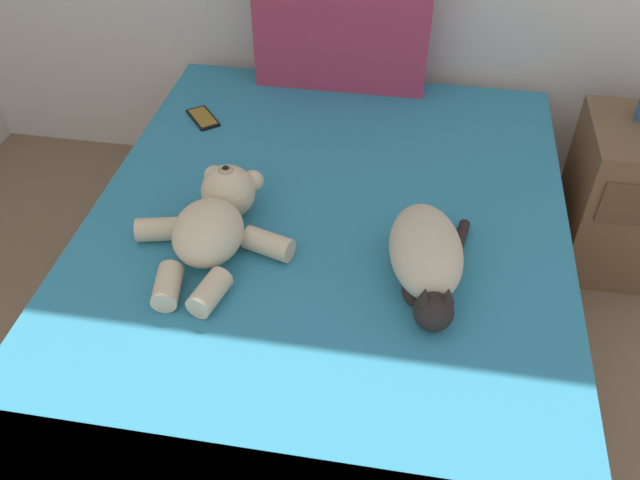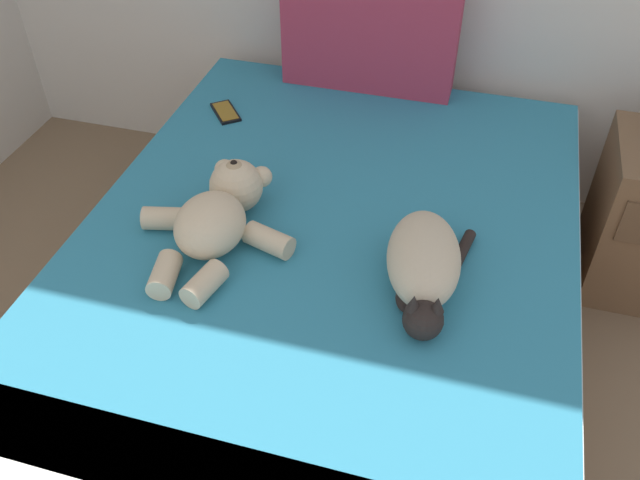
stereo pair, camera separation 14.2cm
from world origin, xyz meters
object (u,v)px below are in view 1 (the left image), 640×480
at_px(patterned_cushion, 342,29).
at_px(teddy_bear, 214,222).
at_px(bed, 321,301).
at_px(cat, 427,257).
at_px(cell_phone, 203,118).

xyz_separation_m(patterned_cushion, teddy_bear, (-0.21, -0.95, -0.14)).
height_order(bed, teddy_bear, teddy_bear).
bearing_deg(cat, teddy_bear, 175.88).
xyz_separation_m(cat, cell_phone, (-0.81, 0.66, -0.07)).
bearing_deg(cat, cell_phone, 140.92).
bearing_deg(teddy_bear, patterned_cushion, 77.44).
xyz_separation_m(teddy_bear, cell_phone, (-0.23, 0.62, -0.07)).
bearing_deg(bed, patterned_cushion, 94.77).
bearing_deg(teddy_bear, cat, -4.12).
height_order(bed, cell_phone, cell_phone).
relative_size(cat, cell_phone, 2.73).
relative_size(patterned_cushion, teddy_bear, 1.23).
xyz_separation_m(bed, teddy_bear, (-0.29, -0.06, 0.32)).
xyz_separation_m(bed, cat, (0.29, -0.10, 0.32)).
bearing_deg(patterned_cushion, teddy_bear, -102.56).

